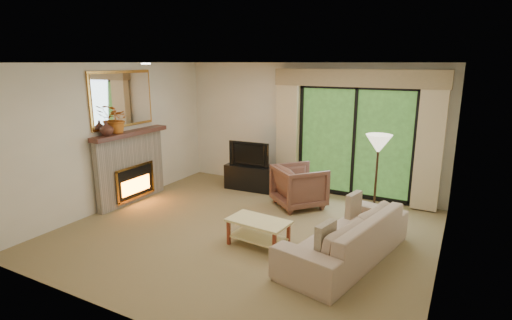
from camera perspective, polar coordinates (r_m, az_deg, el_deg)
The scene contains 22 objects.
floor at distance 6.42m, azimuth -1.29°, elevation -10.15°, with size 5.50×5.50×0.00m, color olive.
ceiling at distance 5.86m, azimuth -1.43°, elevation 13.75°, with size 5.50×5.50×0.00m, color silver.
wall_back at distance 8.24m, azimuth 7.28°, elevation 4.58°, with size 5.00×5.00×0.00m, color beige.
wall_front at distance 4.10m, azimuth -18.90°, elevation -5.53°, with size 5.00×5.00×0.00m, color beige.
wall_left at distance 7.72m, azimuth -19.45°, elevation 3.28°, with size 5.00×5.00×0.00m, color beige.
wall_right at distance 5.27m, azimuth 25.70°, elevation -1.96°, with size 5.00×5.00×0.00m, color beige.
fireplace at distance 7.89m, azimuth -17.44°, elevation -0.92°, with size 0.24×1.70×1.37m, color gray, non-canonical shape.
mirror at distance 7.74m, azimuth -18.56°, elevation 8.25°, with size 0.07×1.45×1.02m, color #C48738, non-canonical shape.
sliding_door at distance 7.93m, azimuth 13.86°, elevation 2.46°, with size 2.26×0.10×2.16m, color black, non-canonical shape.
curtain_left at distance 8.24m, azimuth 4.58°, elevation 3.94°, with size 0.45×0.18×2.35m, color #CAB085.
curtain_right at distance 7.59m, azimuth 23.59°, elevation 1.97°, with size 0.45×0.18×2.35m, color #CAB085.
cornice at distance 7.70m, azimuth 14.22°, elevation 11.28°, with size 3.20×0.24×0.32m, color #937954.
media_console at distance 8.39m, azimuth -0.77°, elevation -2.43°, with size 1.03×0.46×0.51m, color black.
tv at distance 8.27m, azimuth -0.78°, elevation 0.97°, with size 0.88×0.11×0.51m, color black.
armchair at distance 7.40m, azimuth 6.20°, elevation -3.74°, with size 0.82×0.85×0.77m, color brown.
sofa at distance 5.62m, azimuth 12.68°, elevation -10.48°, with size 2.25×0.88×0.66m, color tan.
pillow_near at distance 4.97m, azimuth 9.89°, elevation -10.83°, with size 0.10×0.37×0.37m, color brown.
pillow_far at distance 6.13m, azimuth 13.77°, elevation -6.20°, with size 0.09×0.36×0.36m, color brown.
coffee_table at distance 5.88m, azimuth 0.34°, elevation -10.37°, with size 0.88×0.49×0.40m, color #EBD48B, non-canonical shape.
floor_lamp at distance 6.62m, azimuth 16.74°, elevation -3.00°, with size 0.41×0.41×1.52m, color #FFF2CF, non-canonical shape.
vase at distance 7.38m, azimuth -20.59°, elevation 4.26°, with size 0.24×0.24×0.25m, color #49271E.
branches at distance 7.53m, azimuth -19.21°, elevation 5.53°, with size 0.45×0.39×0.50m, color #C2651E.
Camera 1 is at (2.89, -5.10, 2.61)m, focal length 28.00 mm.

